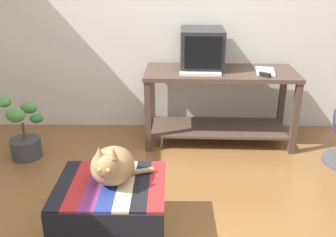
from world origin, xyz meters
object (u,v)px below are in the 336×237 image
at_px(tv_monitor, 202,49).
at_px(cat, 112,165).
at_px(keyboard, 200,73).
at_px(book, 265,71).
at_px(ottoman_with_blanket, 112,212).
at_px(desk, 219,94).
at_px(potted_plant, 24,136).
at_px(stapler, 265,75).

relative_size(tv_monitor, cat, 1.22).
distance_m(keyboard, book, 0.65).
xyz_separation_m(keyboard, ottoman_with_blanket, (-0.67, -1.46, -0.56)).
xyz_separation_m(keyboard, book, (0.64, 0.08, -0.00)).
bearing_deg(tv_monitor, cat, -110.28).
bearing_deg(desk, cat, -117.12).
distance_m(ottoman_with_blanket, potted_plant, 1.57).
bearing_deg(keyboard, potted_plant, -168.35).
bearing_deg(desk, book, -6.23).
height_order(desk, book, book).
bearing_deg(stapler, cat, 179.82).
height_order(cat, potted_plant, cat).
distance_m(keyboard, potted_plant, 1.80).
xyz_separation_m(desk, ottoman_with_blanket, (-0.88, -1.59, -0.31)).
xyz_separation_m(ottoman_with_blanket, potted_plant, (-1.02, 1.19, 0.00)).
xyz_separation_m(tv_monitor, stapler, (0.58, -0.33, -0.17)).
bearing_deg(ottoman_with_blanket, book, 49.38).
height_order(ottoman_with_blanket, stapler, stapler).
height_order(book, stapler, stapler).
xyz_separation_m(book, cat, (-1.30, -1.51, -0.22)).
bearing_deg(potted_plant, tv_monitor, 16.62).
xyz_separation_m(tv_monitor, keyboard, (-0.03, -0.25, -0.18)).
bearing_deg(ottoman_with_blanket, desk, 60.96).
height_order(desk, tv_monitor, tv_monitor).
relative_size(desk, cat, 3.66).
distance_m(book, cat, 2.01).
height_order(tv_monitor, keyboard, tv_monitor).
height_order(potted_plant, stapler, stapler).
xyz_separation_m(desk, keyboard, (-0.21, -0.14, 0.25)).
bearing_deg(cat, tv_monitor, 74.49).
distance_m(tv_monitor, cat, 1.86).
xyz_separation_m(ottoman_with_blanket, stapler, (1.28, 1.38, 0.57)).
xyz_separation_m(desk, tv_monitor, (-0.19, 0.11, 0.44)).
xyz_separation_m(tv_monitor, cat, (-0.68, -1.69, -0.40)).
xyz_separation_m(desk, book, (0.43, -0.06, 0.25)).
bearing_deg(ottoman_with_blanket, cat, 44.81).
distance_m(cat, potted_plant, 1.60).
height_order(book, cat, book).
bearing_deg(tv_monitor, ottoman_with_blanket, -110.57).
distance_m(tv_monitor, keyboard, 0.31).
distance_m(desk, stapler, 0.52).
relative_size(cat, stapler, 3.79).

